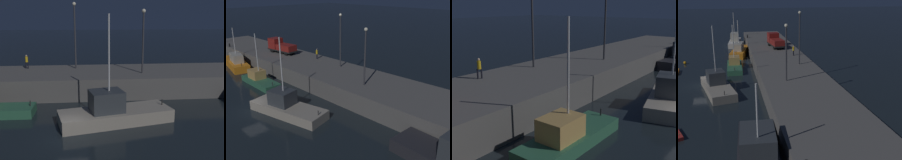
% 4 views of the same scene
% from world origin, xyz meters
% --- Properties ---
extents(ground_plane, '(320.00, 320.00, 0.00)m').
position_xyz_m(ground_plane, '(0.00, 0.00, 0.00)').
color(ground_plane, black).
extents(pier_quay, '(70.72, 8.97, 2.34)m').
position_xyz_m(pier_quay, '(0.00, 12.77, 1.17)').
color(pier_quay, '#5B5956').
rests_on(pier_quay, ground).
extents(fishing_boat_white, '(9.83, 5.13, 8.90)m').
position_xyz_m(fishing_boat_white, '(3.42, 2.52, 0.89)').
color(fishing_boat_white, gray).
rests_on(fishing_boat_white, ground).
extents(fishing_boat_orange, '(9.70, 4.44, 7.29)m').
position_xyz_m(fishing_boat_orange, '(-18.55, 6.43, 0.95)').
color(fishing_boat_orange, orange).
rests_on(fishing_boat_orange, ground).
extents(fishing_trawler_green, '(7.68, 2.55, 7.66)m').
position_xyz_m(fishing_trawler_green, '(-7.63, 5.10, 0.73)').
color(fishing_trawler_green, '#2D6647').
rests_on(fishing_trawler_green, ground).
extents(lamp_post_west, '(0.44, 0.44, 7.97)m').
position_xyz_m(lamp_post_west, '(-0.07, 14.78, 7.00)').
color(lamp_post_west, '#38383D').
rests_on(lamp_post_west, pier_quay).
extents(lamp_post_east, '(0.44, 0.44, 7.12)m').
position_xyz_m(lamp_post_east, '(7.59, 11.26, 6.56)').
color(lamp_post_east, '#38383D').
rests_on(lamp_post_east, pier_quay).
extents(utility_truck, '(6.29, 2.74, 2.59)m').
position_xyz_m(utility_truck, '(-14.01, 13.29, 3.59)').
color(utility_truck, black).
rests_on(utility_truck, pier_quay).
extents(dockworker, '(0.43, 0.41, 1.71)m').
position_xyz_m(dockworker, '(-6.10, 15.21, 3.32)').
color(dockworker, black).
rests_on(dockworker, pier_quay).
extents(bollard_central, '(0.28, 0.28, 0.65)m').
position_xyz_m(bollard_central, '(-26.03, 8.64, 2.67)').
color(bollard_central, black).
rests_on(bollard_central, pier_quay).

